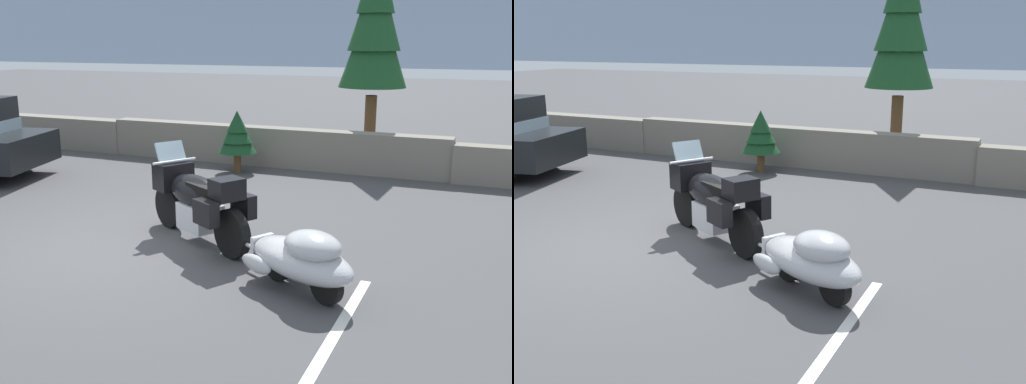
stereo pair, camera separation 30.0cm
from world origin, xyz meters
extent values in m
plane|color=#424244|center=(0.00, 0.00, 0.00)|extent=(80.00, 80.00, 0.00)
cube|color=slate|center=(-8.00, 6.08, 0.41)|extent=(8.00, 0.51, 0.82)
cube|color=slate|center=(0.00, 6.08, 0.44)|extent=(8.00, 0.45, 0.88)
cube|color=#8C9EB7|center=(0.00, 96.04, 8.00)|extent=(240.00, 80.00, 16.00)
cylinder|color=black|center=(0.27, 1.24, 0.33)|extent=(0.64, 0.45, 0.66)
cylinder|color=black|center=(1.70, 0.41, 0.33)|extent=(0.64, 0.45, 0.66)
cube|color=silver|center=(1.03, 0.80, 0.38)|extent=(0.74, 0.68, 0.36)
ellipsoid|color=black|center=(0.94, 0.85, 0.71)|extent=(1.26, 0.98, 0.48)
cube|color=black|center=(0.40, 1.16, 0.83)|extent=(0.57, 0.63, 0.40)
cube|color=#9EB7C6|center=(0.36, 1.19, 1.16)|extent=(0.38, 0.48, 0.34)
cube|color=black|center=(1.20, 0.70, 0.81)|extent=(0.66, 0.59, 0.16)
cube|color=black|center=(1.61, 0.46, 0.91)|extent=(0.48, 0.51, 0.28)
cube|color=black|center=(1.42, 0.23, 0.63)|extent=(0.43, 0.34, 0.32)
cube|color=black|center=(1.72, 0.75, 0.63)|extent=(0.43, 0.34, 0.32)
cylinder|color=silver|center=(0.44, 1.14, 1.06)|extent=(0.38, 0.63, 0.04)
cylinder|color=silver|center=(0.31, 1.21, 0.58)|extent=(0.26, 0.19, 0.54)
cylinder|color=black|center=(2.52, -0.06, 0.22)|extent=(0.43, 0.31, 0.44)
cylinder|color=black|center=(3.23, -0.47, 0.22)|extent=(0.43, 0.31, 0.44)
ellipsoid|color=#B2B2B7|center=(2.87, -0.26, 0.38)|extent=(1.64, 1.34, 0.40)
ellipsoid|color=#B2B2B7|center=(3.03, -0.35, 0.60)|extent=(0.90, 0.84, 0.32)
cube|color=silver|center=(2.26, 0.09, 0.36)|extent=(0.21, 0.31, 0.24)
ellipsoid|color=#B2B2B7|center=(2.36, -0.33, 0.28)|extent=(0.52, 0.38, 0.20)
ellipsoid|color=#B2B2B7|center=(2.68, 0.22, 0.28)|extent=(0.52, 0.38, 0.20)
cylinder|color=silver|center=(1.92, 0.29, 0.27)|extent=(0.63, 0.39, 0.05)
cylinder|color=black|center=(-4.86, 3.47, 0.34)|extent=(0.71, 0.37, 0.68)
cylinder|color=brown|center=(1.87, 8.09, 0.74)|extent=(0.28, 0.28, 1.49)
cone|color=#194723|center=(1.87, 8.09, 2.86)|extent=(1.62, 1.62, 2.35)
cone|color=#194723|center=(1.87, 8.09, 3.57)|extent=(1.26, 1.26, 2.06)
cylinder|color=brown|center=(-0.38, 5.15, 0.19)|extent=(0.16, 0.16, 0.39)
cone|color=#143D1E|center=(-0.38, 5.15, 0.74)|extent=(0.84, 0.84, 0.61)
cone|color=#143D1E|center=(-0.38, 5.15, 0.93)|extent=(0.65, 0.65, 0.53)
cone|color=#143D1E|center=(-0.38, 5.15, 1.11)|extent=(0.46, 0.46, 0.46)
cube|color=silver|center=(3.51, -1.50, 0.00)|extent=(0.12, 3.60, 0.01)
camera|label=1|loc=(4.78, -6.14, 2.77)|focal=40.94mm
camera|label=2|loc=(5.05, -6.02, 2.77)|focal=40.94mm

